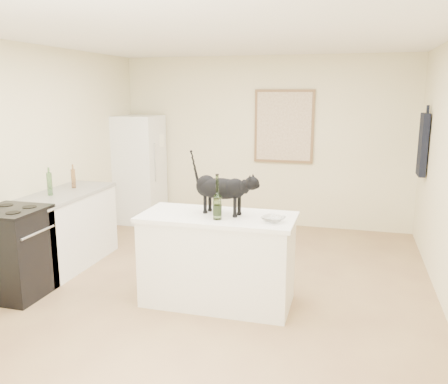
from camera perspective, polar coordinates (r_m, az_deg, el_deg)
The scene contains 19 objects.
floor at distance 5.03m, azimuth -1.22°, elevation -12.12°, with size 5.50×5.50×0.00m, color tan.
ceiling at distance 4.61m, azimuth -1.37°, elevation 18.78°, with size 5.50×5.50×0.00m, color white.
wall_back at distance 7.30m, azimuth 4.96°, elevation 6.08°, with size 4.50×4.50×0.00m, color beige.
wall_front at distance 2.24m, azimuth -22.20°, elevation -8.81°, with size 4.50×4.50×0.00m, color beige.
wall_left at distance 5.71m, azimuth -23.51°, elevation 3.42°, with size 5.50×5.50×0.00m, color beige.
island_base at distance 4.66m, azimuth -0.76°, elevation -8.41°, with size 1.44×0.67×0.86m, color white.
island_top at distance 4.52m, azimuth -0.78°, elevation -3.07°, with size 1.50×0.70×0.04m, color white.
left_cabinets at distance 5.95m, azimuth -18.74°, elevation -4.49°, with size 0.60×1.40×0.86m, color white.
left_countertop at distance 5.84m, azimuth -19.04°, elevation -0.25°, with size 0.62×1.44×0.04m, color gray.
stove at distance 5.26m, azimuth -24.24°, elevation -6.86°, with size 0.60×0.60×0.90m, color black.
fridge at distance 7.59m, azimuth -10.33°, elevation 2.73°, with size 0.68×0.68×1.70m, color white.
artwork_frame at distance 7.20m, azimuth 7.32°, elevation 7.94°, with size 0.90×0.03×1.10m, color brown.
artwork_canvas at distance 7.18m, azimuth 7.30°, elevation 7.93°, with size 0.82×0.00×1.02m, color beige.
hanging_garment at distance 6.53m, azimuth 23.10°, elevation 5.32°, with size 0.08×0.34×0.80m, color black.
black_cat at distance 4.50m, azimuth -0.36°, elevation 0.09°, with size 0.65×0.19×0.45m, color black, non-canonical shape.
wine_bottle at distance 4.32m, azimuth -0.83°, elevation -0.93°, with size 0.08×0.08×0.38m, color #345622.
glass_bowl at distance 4.29m, azimuth 6.03°, elevation -3.35°, with size 0.21×0.21×0.05m, color silver.
fridge_paper at distance 7.47m, azimuth -7.76°, elevation 6.21°, with size 0.01×0.16×0.20m, color white.
counter_bottle_cluster at distance 5.86m, azimuth -19.32°, elevation 1.21°, with size 0.08×0.50×0.26m.
Camera 1 is at (1.32, -4.39, 2.07)m, focal length 37.48 mm.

